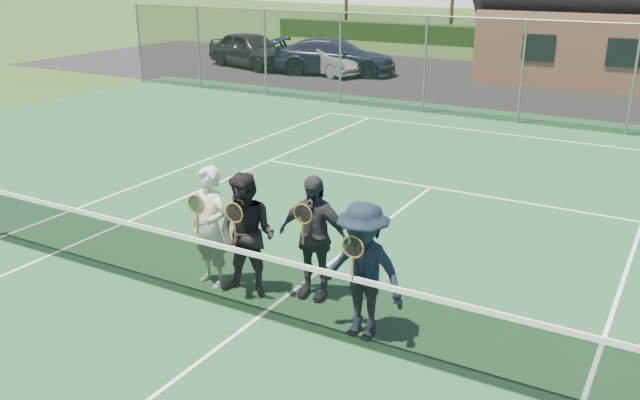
% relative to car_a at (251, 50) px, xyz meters
% --- Properties ---
extents(ground, '(220.00, 220.00, 0.00)m').
position_rel_car_a_xyz_m(ground, '(13.49, 1.05, -0.80)').
color(ground, '#254217').
rests_on(ground, ground).
extents(court_surface, '(30.00, 30.00, 0.02)m').
position_rel_car_a_xyz_m(court_surface, '(13.49, -18.95, -0.79)').
color(court_surface, '#1C4C2B').
rests_on(court_surface, ground).
extents(tarmac_carpark, '(40.00, 12.00, 0.01)m').
position_rel_car_a_xyz_m(tarmac_carpark, '(9.49, 1.05, -0.79)').
color(tarmac_carpark, black).
rests_on(tarmac_carpark, ground).
extents(hedge_row, '(40.00, 1.20, 1.10)m').
position_rel_car_a_xyz_m(hedge_row, '(13.49, 13.05, -0.25)').
color(hedge_row, black).
rests_on(hedge_row, ground).
extents(car_a, '(5.01, 3.15, 1.59)m').
position_rel_car_a_xyz_m(car_a, '(0.00, 0.00, 0.00)').
color(car_a, black).
rests_on(car_a, ground).
extents(car_b, '(3.95, 2.44, 1.23)m').
position_rel_car_a_xyz_m(car_b, '(3.93, -0.19, -0.18)').
color(car_b, gray).
rests_on(car_b, ground).
extents(car_c, '(5.58, 3.35, 1.51)m').
position_rel_car_a_xyz_m(car_c, '(4.29, 0.08, -0.04)').
color(car_c, '#191A33').
rests_on(car_c, ground).
extents(court_markings, '(11.03, 23.83, 0.01)m').
position_rel_car_a_xyz_m(court_markings, '(13.49, -18.95, -0.77)').
color(court_markings, white).
rests_on(court_markings, court_surface).
extents(tennis_net, '(11.68, 0.08, 1.10)m').
position_rel_car_a_xyz_m(tennis_net, '(13.49, -18.95, -0.26)').
color(tennis_net, slate).
rests_on(tennis_net, ground).
extents(perimeter_fence, '(30.07, 0.07, 3.02)m').
position_rel_car_a_xyz_m(perimeter_fence, '(13.49, -5.45, 0.73)').
color(perimeter_fence, slate).
rests_on(perimeter_fence, ground).
extents(player_a, '(0.73, 0.56, 1.80)m').
position_rel_car_a_xyz_m(player_a, '(12.31, -18.45, 0.13)').
color(player_a, beige).
rests_on(player_a, court_surface).
extents(player_b, '(0.96, 0.79, 1.80)m').
position_rel_car_a_xyz_m(player_b, '(12.97, -18.46, 0.13)').
color(player_b, black).
rests_on(player_b, court_surface).
extents(player_c, '(1.08, 0.53, 1.80)m').
position_rel_car_a_xyz_m(player_c, '(13.80, -18.04, 0.13)').
color(player_c, '#27272D').
rests_on(player_c, court_surface).
extents(player_d, '(1.21, 0.75, 1.80)m').
position_rel_car_a_xyz_m(player_d, '(14.89, -18.69, 0.13)').
color(player_d, black).
rests_on(player_d, court_surface).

